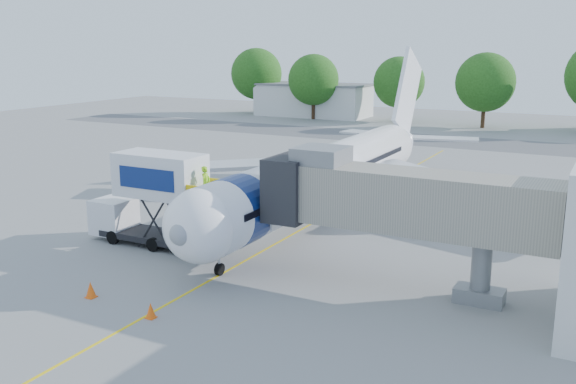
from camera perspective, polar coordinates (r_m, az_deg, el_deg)
The scene contains 14 objects.
ground at distance 41.06m, azimuth 1.29°, elevation -3.30°, with size 160.00×160.00×0.00m, color gray.
guidance_line at distance 41.06m, azimuth 1.29°, elevation -3.29°, with size 0.15×70.00×0.01m, color yellow.
taxiway_strip at distance 80.09m, azimuth 14.87°, elevation 4.31°, with size 120.00×10.00×0.01m, color #59595B.
aircraft at distance 43.98m, azimuth 3.71°, elevation 1.74°, with size 34.17×37.73×11.35m.
jet_bridge at distance 30.71m, azimuth 8.87°, elevation -0.68°, with size 13.90×3.20×6.60m.
catering_hiloader at distance 37.99m, azimuth -11.97°, elevation -0.61°, with size 8.50×2.44×5.50m.
ground_tug at distance 24.43m, azimuth -10.00°, elevation -13.35°, with size 4.06×3.20×1.45m.
safety_cone_a at distance 28.66m, azimuth -12.10°, elevation -10.28°, with size 0.44×0.44×0.70m.
safety_cone_b at distance 31.53m, azimuth -17.13°, elevation -8.31°, with size 0.49×0.49×0.78m.
outbuilding_left at distance 105.98m, azimuth 2.25°, elevation 8.21°, with size 18.40×8.40×5.30m.
tree_a at distance 110.06m, azimuth -2.82°, elevation 10.45°, with size 8.57×8.57×10.93m.
tree_b at distance 101.18m, azimuth 2.28°, elevation 9.94°, with size 7.91×7.91×10.08m.
tree_c at distance 99.07m, azimuth 9.84°, elevation 9.59°, with size 7.67×7.67×9.78m.
tree_d at distance 94.27m, azimuth 17.14°, elevation 9.30°, with size 8.21×8.21×10.46m.
Camera 1 is at (17.54, -35.29, 11.53)m, focal length 40.00 mm.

